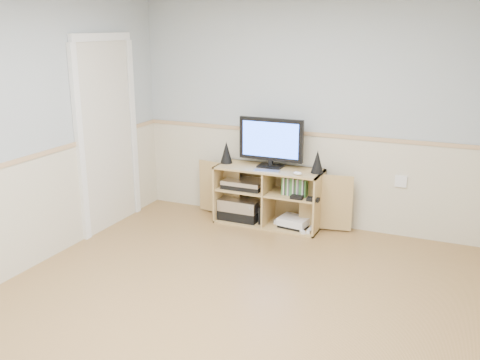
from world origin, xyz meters
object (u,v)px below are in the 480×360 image
at_px(keyboard, 267,171).
at_px(media_cabinet, 270,194).
at_px(monitor, 271,141).
at_px(game_consoles, 293,222).

bearing_deg(keyboard, media_cabinet, 89.07).
bearing_deg(keyboard, monitor, 89.29).
distance_m(media_cabinet, game_consoles, 0.41).
relative_size(monitor, game_consoles, 1.59).
relative_size(media_cabinet, game_consoles, 4.01).
height_order(monitor, game_consoles, monitor).
distance_m(keyboard, game_consoles, 0.66).
relative_size(monitor, keyboard, 2.64).
xyz_separation_m(media_cabinet, game_consoles, (0.30, -0.07, -0.26)).
bearing_deg(monitor, game_consoles, -11.34).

